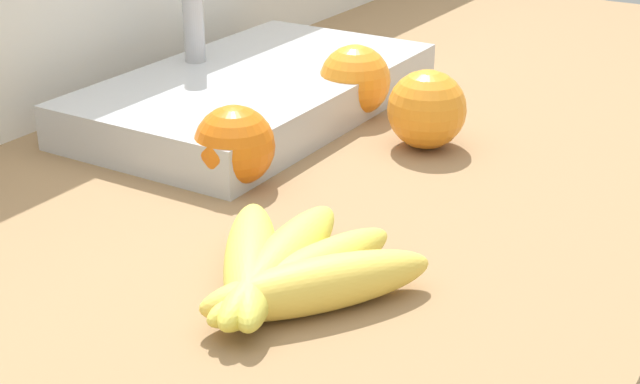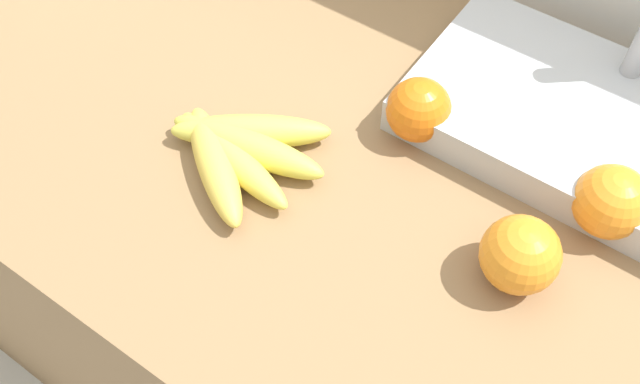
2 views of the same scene
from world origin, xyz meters
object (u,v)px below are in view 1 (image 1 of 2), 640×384
at_px(banana_bunch, 287,270).
at_px(sink_basin, 255,90).
at_px(orange_front, 234,146).
at_px(orange_right, 355,80).
at_px(orange_back_right, 427,109).

xyz_separation_m(banana_bunch, sink_basin, (0.32, 0.25, 0.01)).
bearing_deg(orange_front, orange_right, 0.52).
distance_m(orange_back_right, sink_basin, 0.21).
height_order(banana_bunch, sink_basin, sink_basin).
xyz_separation_m(banana_bunch, orange_right, (0.37, 0.15, 0.02)).
bearing_deg(banana_bunch, orange_front, 46.62).
bearing_deg(orange_back_right, orange_right, 66.02).
relative_size(orange_back_right, orange_right, 1.01).
xyz_separation_m(orange_right, sink_basin, (-0.05, 0.10, -0.01)).
height_order(banana_bunch, orange_front, orange_front).
relative_size(orange_front, orange_right, 0.95).
distance_m(orange_right, sink_basin, 0.11).
distance_m(orange_back_right, orange_right, 0.12).
xyz_separation_m(orange_front, orange_right, (0.23, 0.00, 0.00)).
height_order(orange_back_right, orange_right, orange_back_right).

